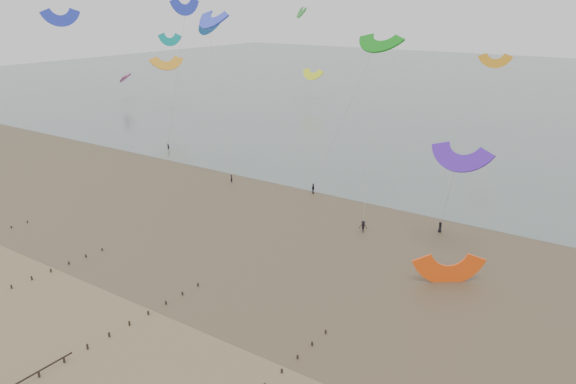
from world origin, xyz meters
name	(u,v)px	position (x,y,z in m)	size (l,w,h in m)	color
ground	(94,320)	(0.00, 0.00, 0.00)	(500.00, 500.00, 0.00)	brown
sea_and_shore	(258,217)	(-4.08, 34.40, 0.01)	(500.00, 665.00, 0.03)	#475654
kitesurfer_lead	(231,179)	(-19.08, 45.79, 0.79)	(0.57, 0.38, 1.58)	black
kitesurfers	(512,233)	(31.60, 48.52, 0.89)	(132.11, 19.98, 1.88)	black
grounded_kite	(447,282)	(28.53, 30.18, 0.00)	(7.46, 3.91, 5.68)	#FF4D10
kites_airborne	(349,54)	(-17.48, 87.54, 20.84)	(245.68, 114.54, 37.29)	#F84890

